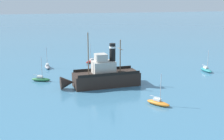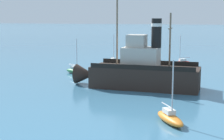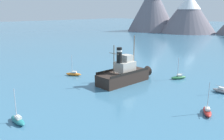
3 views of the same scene
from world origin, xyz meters
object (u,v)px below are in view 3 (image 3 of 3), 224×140
Objects in this scene: sailboat_grey at (222,91)px; sailboat_green at (179,77)px; sailboat_orange at (74,74)px; sailboat_teal at (18,120)px; sailboat_red at (207,111)px; old_tugboat at (125,74)px.

sailboat_green is (-10.70, 2.38, 0.00)m from sailboat_grey.
sailboat_orange is 24.49m from sailboat_green.
sailboat_grey is at bearing 24.00° from sailboat_orange.
sailboat_green is (3.92, 35.29, 0.00)m from sailboat_teal.
sailboat_teal is 1.00× the size of sailboat_orange.
sailboat_red is 31.89m from sailboat_orange.
old_tugboat is 19.90m from sailboat_red.
old_tugboat is 24.86m from sailboat_teal.
sailboat_orange is 1.00× the size of sailboat_green.
old_tugboat is at bearing 96.47° from sailboat_teal.
sailboat_orange is at bearing -176.32° from sailboat_red.
sailboat_teal is at bearing -96.34° from sailboat_green.
sailboat_red is (19.64, -2.89, -1.40)m from old_tugboat.
sailboat_red is at bearing 52.27° from sailboat_teal.
old_tugboat is 2.95× the size of sailboat_orange.
sailboat_red is (16.84, 21.77, 0.00)m from sailboat_teal.
sailboat_green is at bearing 57.71° from old_tugboat.
old_tugboat is at bearing 22.05° from sailboat_orange.
sailboat_teal is 1.00× the size of sailboat_green.
sailboat_red is 11.35m from sailboat_grey.
old_tugboat reaches higher than sailboat_teal.
sailboat_grey is at bearing 101.28° from sailboat_red.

